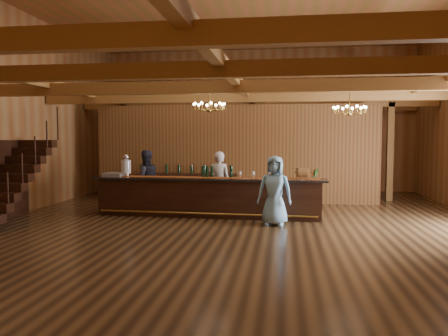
# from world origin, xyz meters

# --- Properties ---
(floor) EXTENTS (14.00, 14.00, 0.00)m
(floor) POSITION_xyz_m (0.00, 0.00, 0.00)
(floor) COLOR brown
(floor) RESTS_ON ground
(wall_back) EXTENTS (12.00, 0.10, 5.50)m
(wall_back) POSITION_xyz_m (0.00, 7.00, 2.75)
(wall_back) COLOR #A37342
(wall_back) RESTS_ON floor
(wall_front) EXTENTS (12.00, 0.10, 5.50)m
(wall_front) POSITION_xyz_m (0.00, -7.00, 2.75)
(wall_front) COLOR #A37342
(wall_front) RESTS_ON floor
(wall_left) EXTENTS (0.10, 14.00, 5.50)m
(wall_left) POSITION_xyz_m (-6.00, 0.00, 2.75)
(wall_left) COLOR #A37342
(wall_left) RESTS_ON floor
(beam_grid) EXTENTS (11.90, 13.90, 0.39)m
(beam_grid) POSITION_xyz_m (0.00, 0.51, 3.24)
(beam_grid) COLOR brown
(beam_grid) RESTS_ON wall_left
(support_posts) EXTENTS (9.20, 10.20, 3.20)m
(support_posts) POSITION_xyz_m (0.00, -0.50, 1.60)
(support_posts) COLOR brown
(support_posts) RESTS_ON floor
(partition_wall) EXTENTS (9.00, 0.18, 3.10)m
(partition_wall) POSITION_xyz_m (-0.50, 3.50, 1.55)
(partition_wall) COLOR brown
(partition_wall) RESTS_ON floor
(staircase) EXTENTS (1.00, 2.80, 2.00)m
(staircase) POSITION_xyz_m (-5.45, -0.74, 1.00)
(staircase) COLOR #331C0F
(staircase) RESTS_ON floor
(backroom_boxes) EXTENTS (4.10, 0.60, 1.10)m
(backroom_boxes) POSITION_xyz_m (-0.29, 5.50, 0.53)
(backroom_boxes) COLOR #331C0F
(backroom_boxes) RESTS_ON floor
(tasting_bar) EXTENTS (6.14, 1.02, 1.03)m
(tasting_bar) POSITION_xyz_m (-0.89, 0.83, 0.52)
(tasting_bar) COLOR #331C0F
(tasting_bar) RESTS_ON floor
(beverage_dispenser) EXTENTS (0.26, 0.26, 0.60)m
(beverage_dispenser) POSITION_xyz_m (-3.15, 0.97, 1.31)
(beverage_dispenser) COLOR silver
(beverage_dispenser) RESTS_ON tasting_bar
(glass_rack_tray) EXTENTS (0.50, 0.50, 0.10)m
(glass_rack_tray) POSITION_xyz_m (-3.46, 0.88, 1.07)
(glass_rack_tray) COLOR gray
(glass_rack_tray) RESTS_ON tasting_bar
(raffle_drum) EXTENTS (0.34, 0.24, 0.30)m
(raffle_drum) POSITION_xyz_m (1.55, 0.69, 1.20)
(raffle_drum) COLOR brown
(raffle_drum) RESTS_ON tasting_bar
(bar_bottle_0) EXTENTS (0.07, 0.07, 0.30)m
(bar_bottle_0) POSITION_xyz_m (-1.04, 0.95, 1.17)
(bar_bottle_0) COLOR black
(bar_bottle_0) RESTS_ON tasting_bar
(bar_bottle_1) EXTENTS (0.07, 0.07, 0.30)m
(bar_bottle_1) POSITION_xyz_m (-0.92, 0.95, 1.17)
(bar_bottle_1) COLOR black
(bar_bottle_1) RESTS_ON tasting_bar
(bar_bottle_2) EXTENTS (0.07, 0.07, 0.30)m
(bar_bottle_2) POSITION_xyz_m (-0.80, 0.94, 1.17)
(bar_bottle_2) COLOR black
(bar_bottle_2) RESTS_ON tasting_bar
(bar_bottle_3) EXTENTS (0.07, 0.07, 0.30)m
(bar_bottle_3) POSITION_xyz_m (-0.28, 0.92, 1.17)
(bar_bottle_3) COLOR black
(bar_bottle_3) RESTS_ON tasting_bar
(backbar_shelf) EXTENTS (3.31, 0.65, 0.92)m
(backbar_shelf) POSITION_xyz_m (-2.02, 3.19, 0.46)
(backbar_shelf) COLOR #331C0F
(backbar_shelf) RESTS_ON floor
(chandelier_left) EXTENTS (0.80, 0.80, 0.51)m
(chandelier_left) POSITION_xyz_m (-0.80, 0.55, 2.85)
(chandelier_left) COLOR gold
(chandelier_left) RESTS_ON beam_grid
(chandelier_right) EXTENTS (0.80, 0.80, 0.61)m
(chandelier_right) POSITION_xyz_m (2.66, 0.76, 2.75)
(chandelier_right) COLOR gold
(chandelier_right) RESTS_ON beam_grid
(bartender) EXTENTS (0.65, 0.45, 1.69)m
(bartender) POSITION_xyz_m (-0.68, 1.48, 0.85)
(bartender) COLOR silver
(bartender) RESTS_ON floor
(staff_second) EXTENTS (1.05, 1.00, 1.71)m
(staff_second) POSITION_xyz_m (-2.82, 1.61, 0.86)
(staff_second) COLOR #2A2A39
(staff_second) RESTS_ON floor
(guest) EXTENTS (0.86, 0.61, 1.64)m
(guest) POSITION_xyz_m (0.87, -0.08, 0.82)
(guest) COLOR #80BCE5
(guest) RESTS_ON floor
(floor_plant) EXTENTS (0.76, 0.69, 1.14)m
(floor_plant) POSITION_xyz_m (2.03, 3.59, 0.57)
(floor_plant) COLOR #267128
(floor_plant) RESTS_ON floor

